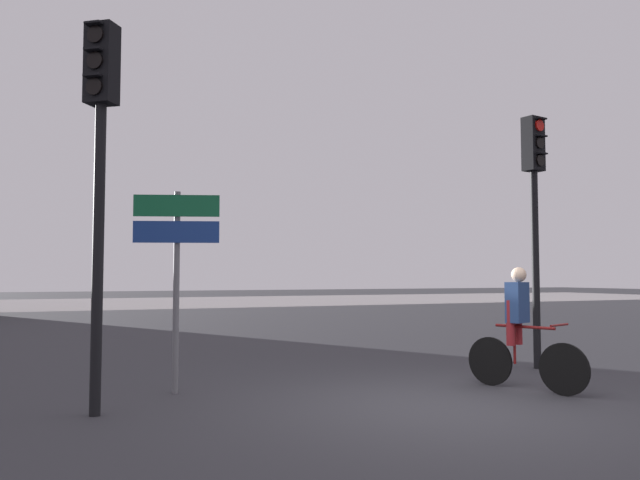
{
  "coord_description": "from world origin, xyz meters",
  "views": [
    {
      "loc": [
        -4.2,
        -6.07,
        1.5
      ],
      "look_at": [
        0.5,
        5.0,
        2.2
      ],
      "focal_mm": 35.0,
      "sensor_mm": 36.0,
      "label": 1
    }
  ],
  "objects": [
    {
      "name": "traffic_light_near_left",
      "position": [
        -3.78,
        1.12,
        2.99
      ],
      "size": [
        0.41,
        0.42,
        4.3
      ],
      "rotation": [
        0.0,
        0.0,
        2.49
      ],
      "color": "black",
      "rests_on": "ground"
    },
    {
      "name": "ground_plane",
      "position": [
        0.0,
        0.0,
        0.0
      ],
      "size": [
        120.0,
        120.0,
        0.0
      ],
      "primitive_type": "plane",
      "color": "#333338"
    },
    {
      "name": "cyclist",
      "position": [
        1.51,
        0.56,
        0.82
      ],
      "size": [
        0.71,
        1.61,
        1.62
      ],
      "rotation": [
        0.0,
        0.0,
        -2.78
      ],
      "color": "black",
      "rests_on": "ground"
    },
    {
      "name": "direction_sign_post",
      "position": [
        -2.77,
        2.06,
        1.79
      ],
      "size": [
        1.05,
        0.39,
        2.6
      ],
      "rotation": [
        0.0,
        0.0,
        2.81
      ],
      "color": "slate",
      "rests_on": "ground"
    },
    {
      "name": "water_strip",
      "position": [
        0.0,
        30.97,
        0.0
      ],
      "size": [
        80.0,
        16.0,
        0.01
      ],
      "primitive_type": "cube",
      "color": "gray",
      "rests_on": "ground"
    },
    {
      "name": "traffic_light_near_right",
      "position": [
        3.06,
        1.96,
        2.89
      ],
      "size": [
        0.36,
        0.38,
        4.14
      ],
      "rotation": [
        0.0,
        0.0,
        3.33
      ],
      "color": "black",
      "rests_on": "ground"
    }
  ]
}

